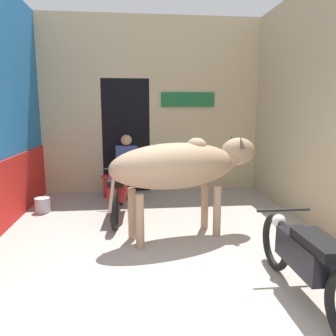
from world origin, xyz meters
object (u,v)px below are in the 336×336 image
at_px(bucket, 43,205).
at_px(cow, 183,166).
at_px(motorcycle_near, 306,259).
at_px(shopkeeper_seated, 127,165).
at_px(plastic_stool, 108,186).
at_px(motorcycle_far, 118,192).

bearing_deg(bucket, cow, -30.74).
relative_size(motorcycle_near, shopkeeper_seated, 1.52).
relative_size(plastic_stool, bucket, 1.73).
bearing_deg(motorcycle_far, plastic_stool, 101.80).
height_order(motorcycle_near, shopkeeper_seated, shopkeeper_seated).
height_order(motorcycle_near, bucket, motorcycle_near).
relative_size(motorcycle_far, bucket, 7.30).
bearing_deg(motorcycle_far, shopkeeper_seated, 83.21).
height_order(cow, motorcycle_near, cow).
bearing_deg(motorcycle_near, cow, 117.48).
relative_size(shopkeeper_seated, plastic_stool, 2.86).
distance_m(cow, shopkeeper_seated, 2.35).
bearing_deg(motorcycle_near, shopkeeper_seated, 113.62).
bearing_deg(plastic_stool, motorcycle_far, -78.20).
relative_size(motorcycle_far, plastic_stool, 4.21).
relative_size(motorcycle_near, plastic_stool, 4.36).
height_order(cow, bucket, cow).
xyz_separation_m(motorcycle_near, shopkeeper_seated, (-1.71, 3.90, 0.25)).
bearing_deg(cow, plastic_stool, 117.81).
xyz_separation_m(cow, plastic_stool, (-1.21, 2.29, -0.78)).
distance_m(motorcycle_far, plastic_stool, 1.28).
xyz_separation_m(shopkeeper_seated, plastic_stool, (-0.40, 0.11, -0.44)).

